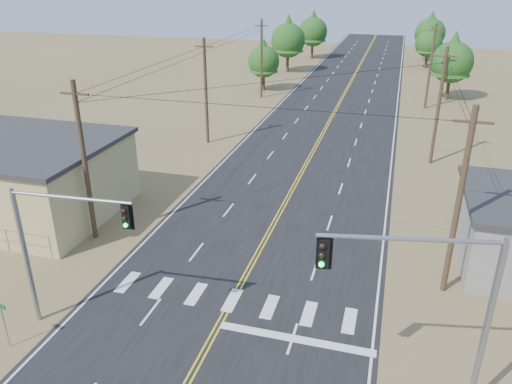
% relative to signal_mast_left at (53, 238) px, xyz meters
% --- Properties ---
extents(road, '(15.00, 200.00, 0.02)m').
position_rel_signal_mast_left_xyz_m(road, '(6.95, 25.90, -4.70)').
color(road, black).
rests_on(road, ground).
extents(utility_pole_left_near, '(1.80, 0.30, 10.00)m').
position_rel_signal_mast_left_xyz_m(utility_pole_left_near, '(-3.55, 7.90, 0.40)').
color(utility_pole_left_near, '#4C3826').
rests_on(utility_pole_left_near, ground).
extents(utility_pole_left_mid, '(1.80, 0.30, 10.00)m').
position_rel_signal_mast_left_xyz_m(utility_pole_left_mid, '(-3.55, 27.90, 0.40)').
color(utility_pole_left_mid, '#4C3826').
rests_on(utility_pole_left_mid, ground).
extents(utility_pole_left_far, '(1.80, 0.30, 10.00)m').
position_rel_signal_mast_left_xyz_m(utility_pole_left_far, '(-3.55, 47.90, 0.40)').
color(utility_pole_left_far, '#4C3826').
rests_on(utility_pole_left_far, ground).
extents(utility_pole_right_near, '(1.80, 0.30, 10.00)m').
position_rel_signal_mast_left_xyz_m(utility_pole_right_near, '(17.45, 7.90, 0.40)').
color(utility_pole_right_near, '#4C3826').
rests_on(utility_pole_right_near, ground).
extents(utility_pole_right_mid, '(1.80, 0.30, 10.00)m').
position_rel_signal_mast_left_xyz_m(utility_pole_right_mid, '(17.45, 27.90, 0.40)').
color(utility_pole_right_mid, '#4C3826').
rests_on(utility_pole_right_mid, ground).
extents(utility_pole_right_far, '(1.80, 0.30, 10.00)m').
position_rel_signal_mast_left_xyz_m(utility_pole_right_far, '(17.45, 47.90, 0.40)').
color(utility_pole_right_far, '#4C3826').
rests_on(utility_pole_right_far, ground).
extents(signal_mast_left, '(5.69, 0.63, 6.98)m').
position_rel_signal_mast_left_xyz_m(signal_mast_left, '(0.00, 0.00, 0.00)').
color(signal_mast_left, gray).
rests_on(signal_mast_left, ground).
extents(signal_mast_right, '(6.27, 1.55, 7.54)m').
position_rel_signal_mast_left_xyz_m(signal_mast_right, '(16.15, -0.46, 0.39)').
color(signal_mast_right, gray).
rests_on(signal_mast_right, ground).
extents(street_sign, '(0.69, 0.17, 2.35)m').
position_rel_signal_mast_left_xyz_m(street_sign, '(-1.63, -2.10, -3.13)').
color(street_sign, gray).
rests_on(street_sign, ground).
extents(tree_left_near, '(4.35, 4.35, 7.25)m').
position_rel_signal_mast_left_xyz_m(tree_left_near, '(-4.39, 52.18, -0.28)').
color(tree_left_near, '#3F2D1E').
rests_on(tree_left_near, ground).
extents(tree_left_mid, '(5.57, 5.57, 9.28)m').
position_rel_signal_mast_left_xyz_m(tree_left_mid, '(-4.25, 67.01, 0.96)').
color(tree_left_mid, '#3F2D1E').
rests_on(tree_left_mid, ground).
extents(tree_left_far, '(5.42, 5.42, 9.04)m').
position_rel_signal_mast_left_xyz_m(tree_left_far, '(-2.74, 82.04, 0.81)').
color(tree_left_far, '#3F2D1E').
rests_on(tree_left_far, ground).
extents(tree_right_near, '(5.28, 5.28, 8.79)m').
position_rel_signal_mast_left_xyz_m(tree_right_near, '(20.30, 53.42, 0.67)').
color(tree_right_near, '#3F2D1E').
rests_on(tree_right_near, ground).
extents(tree_right_mid, '(4.50, 4.50, 7.51)m').
position_rel_signal_mast_left_xyz_m(tree_right_mid, '(18.24, 77.13, -0.12)').
color(tree_right_mid, '#3F2D1E').
rests_on(tree_right_mid, ground).
extents(tree_right_far, '(5.45, 5.45, 9.09)m').
position_rel_signal_mast_left_xyz_m(tree_right_far, '(18.60, 84.99, 0.84)').
color(tree_right_far, '#3F2D1E').
rests_on(tree_right_far, ground).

